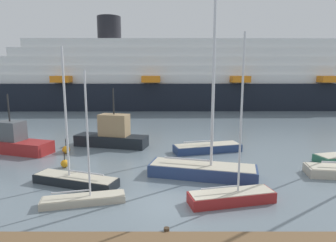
% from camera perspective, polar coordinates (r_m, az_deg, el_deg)
% --- Properties ---
extents(ground_plane, '(600.00, 600.00, 0.00)m').
position_cam_1_polar(ground_plane, '(16.13, -0.09, -16.54)').
color(ground_plane, slate).
extents(sailboat_0, '(4.61, 2.03, 7.27)m').
position_cam_1_polar(sailboat_0, '(16.79, -16.50, -14.52)').
color(sailboat_0, '#BCB29E').
rests_on(sailboat_0, ground_plane).
extents(sailboat_1, '(7.65, 3.85, 12.64)m').
position_cam_1_polar(sailboat_1, '(20.02, 7.14, -9.46)').
color(sailboat_1, navy).
rests_on(sailboat_1, ground_plane).
extents(sailboat_2, '(4.99, 2.37, 9.20)m').
position_cam_1_polar(sailboat_2, '(16.57, 12.85, -14.35)').
color(sailboat_2, maroon).
rests_on(sailboat_2, ground_plane).
extents(sailboat_4, '(6.44, 3.22, 10.20)m').
position_cam_1_polar(sailboat_4, '(26.27, 8.12, -5.11)').
color(sailboat_4, navy).
rests_on(sailboat_4, ground_plane).
extents(sailboat_6, '(5.85, 3.15, 8.71)m').
position_cam_1_polar(sailboat_6, '(19.46, -18.08, -10.93)').
color(sailboat_6, black).
rests_on(sailboat_6, ground_plane).
extents(fishing_boat_0, '(7.34, 4.09, 5.30)m').
position_cam_1_polar(fishing_boat_0, '(29.38, -28.55, -3.70)').
color(fishing_boat_0, maroon).
rests_on(fishing_boat_0, ground_plane).
extents(fishing_boat_1, '(7.43, 3.64, 5.69)m').
position_cam_1_polar(fishing_boat_1, '(28.38, -11.03, -2.77)').
color(fishing_boat_1, black).
rests_on(fishing_boat_1, ground_plane).
extents(channel_buoy_1, '(0.61, 0.61, 1.25)m').
position_cam_1_polar(channel_buoy_1, '(23.21, -19.99, -8.05)').
color(channel_buoy_1, orange).
rests_on(channel_buoy_1, ground_plane).
extents(channel_buoy_2, '(0.68, 0.68, 1.34)m').
position_cam_1_polar(channel_buoy_2, '(27.12, -19.74, -5.44)').
color(channel_buoy_2, orange).
rests_on(channel_buoy_2, ground_plane).
extents(cruise_ship, '(95.14, 15.56, 18.53)m').
position_cam_1_polar(cruise_ship, '(60.29, 4.90, 8.43)').
color(cruise_ship, black).
rests_on(cruise_ship, ground_plane).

